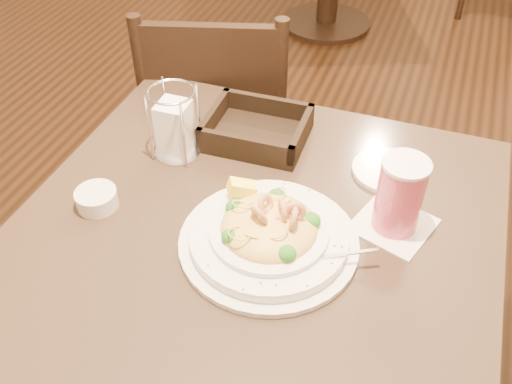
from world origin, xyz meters
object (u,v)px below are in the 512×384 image
(drink_glass, at_px, (400,196))
(napkin_caddy, at_px, (175,127))
(dining_chair_near, at_px, (220,132))
(pasta_bowl, at_px, (269,233))
(butter_ramekin, at_px, (97,199))
(main_table, at_px, (253,308))
(bread_basket, at_px, (257,131))
(side_plate, at_px, (387,170))

(drink_glass, distance_m, napkin_caddy, 0.48)
(dining_chair_near, xyz_separation_m, drink_glass, (0.57, -0.50, 0.34))
(pasta_bowl, bearing_deg, butter_ramekin, -177.38)
(main_table, distance_m, butter_ramekin, 0.41)
(dining_chair_near, distance_m, pasta_bowl, 0.78)
(drink_glass, relative_size, bread_basket, 0.76)
(butter_ramekin, bearing_deg, main_table, 7.15)
(main_table, height_order, dining_chair_near, dining_chair_near)
(main_table, height_order, bread_basket, bread_basket)
(main_table, xyz_separation_m, drink_glass, (0.25, 0.10, 0.32))
(dining_chair_near, relative_size, side_plate, 6.30)
(main_table, distance_m, side_plate, 0.41)
(pasta_bowl, height_order, side_plate, pasta_bowl)
(drink_glass, xyz_separation_m, bread_basket, (-0.34, 0.17, -0.05))
(dining_chair_near, distance_m, butter_ramekin, 0.70)
(main_table, xyz_separation_m, napkin_caddy, (-0.23, 0.17, 0.31))
(bread_basket, bearing_deg, butter_ramekin, -125.10)
(butter_ramekin, bearing_deg, bread_basket, 54.90)
(butter_ramekin, bearing_deg, pasta_bowl, 2.62)
(drink_glass, distance_m, butter_ramekin, 0.58)
(main_table, height_order, side_plate, side_plate)
(main_table, distance_m, dining_chair_near, 0.69)
(side_plate, bearing_deg, bread_basket, 176.76)
(main_table, bearing_deg, side_plate, 51.02)
(napkin_caddy, height_order, side_plate, napkin_caddy)
(pasta_bowl, relative_size, drink_glass, 2.12)
(dining_chair_near, height_order, bread_basket, dining_chair_near)
(drink_glass, bearing_deg, napkin_caddy, 172.55)
(dining_chair_near, xyz_separation_m, napkin_caddy, (0.09, -0.44, 0.33))
(drink_glass, bearing_deg, main_table, -157.17)
(drink_glass, height_order, napkin_caddy, napkin_caddy)
(dining_chair_near, distance_m, side_plate, 0.69)
(drink_glass, bearing_deg, side_plate, 104.25)
(pasta_bowl, bearing_deg, dining_chair_near, 120.42)
(bread_basket, relative_size, side_plate, 1.51)
(butter_ramekin, bearing_deg, drink_glass, 14.39)
(napkin_caddy, distance_m, butter_ramekin, 0.22)
(dining_chair_near, distance_m, napkin_caddy, 0.56)
(dining_chair_near, xyz_separation_m, side_plate, (0.53, -0.35, 0.27))
(pasta_bowl, distance_m, drink_glass, 0.25)
(bread_basket, distance_m, butter_ramekin, 0.38)
(drink_glass, bearing_deg, butter_ramekin, -165.61)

